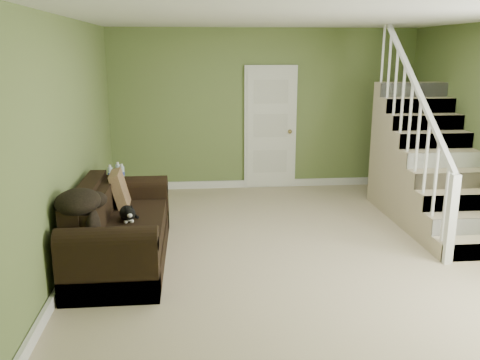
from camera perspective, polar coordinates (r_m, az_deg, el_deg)
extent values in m
cube|color=tan|center=(6.08, 6.22, -7.46)|extent=(5.00, 5.50, 0.01)
cube|color=white|center=(5.66, 6.97, 17.78)|extent=(5.00, 5.50, 0.01)
cube|color=olive|center=(8.41, 2.73, 7.87)|extent=(5.00, 0.04, 2.60)
cube|color=olive|center=(3.16, 16.76, -3.89)|extent=(5.00, 0.04, 2.60)
cube|color=olive|center=(5.76, -18.62, 4.09)|extent=(0.04, 5.50, 2.60)
cube|color=white|center=(8.61, 2.66, -0.37)|extent=(5.00, 0.04, 0.12)
cube|color=white|center=(6.09, -17.41, -7.45)|extent=(0.04, 5.50, 0.12)
cube|color=white|center=(8.43, 3.42, 5.89)|extent=(0.86, 0.05, 2.02)
cube|color=white|center=(8.41, 3.43, 5.80)|extent=(0.78, 0.04, 1.96)
sphere|color=olive|center=(8.43, 5.64, 5.43)|extent=(0.07, 0.07, 0.07)
cube|color=tan|center=(6.35, 25.23, -6.89)|extent=(1.00, 0.27, 0.20)
cylinder|color=white|center=(5.97, 22.06, -2.30)|extent=(0.04, 0.04, 0.90)
cube|color=tan|center=(6.54, 24.15, -5.25)|extent=(1.00, 0.27, 0.40)
cylinder|color=white|center=(6.15, 21.11, 0.19)|extent=(0.04, 0.04, 0.90)
cube|color=tan|center=(6.73, 23.13, -3.70)|extent=(1.00, 0.27, 0.60)
cylinder|color=white|center=(6.34, 20.21, 2.54)|extent=(0.04, 0.04, 0.90)
cube|color=tan|center=(6.93, 22.17, -2.24)|extent=(1.00, 0.27, 0.80)
cylinder|color=white|center=(6.55, 19.37, 4.75)|extent=(0.04, 0.04, 0.90)
cube|color=tan|center=(7.13, 21.27, -0.85)|extent=(1.00, 0.27, 1.00)
cylinder|color=white|center=(6.77, 18.57, 6.82)|extent=(0.04, 0.04, 0.90)
cube|color=tan|center=(7.34, 20.42, 0.45)|extent=(1.00, 0.27, 1.20)
cylinder|color=white|center=(6.99, 17.81, 8.75)|extent=(0.04, 0.04, 0.90)
cube|color=tan|center=(7.56, 19.62, 1.68)|extent=(1.00, 0.27, 1.40)
cylinder|color=white|center=(7.23, 17.10, 10.56)|extent=(0.04, 0.04, 0.90)
cube|color=tan|center=(7.78, 18.86, 2.84)|extent=(1.00, 0.27, 1.60)
cylinder|color=white|center=(7.47, 16.43, 12.26)|extent=(0.04, 0.04, 0.90)
cube|color=tan|center=(8.00, 18.14, 3.94)|extent=(1.00, 0.27, 1.80)
cylinder|color=white|center=(7.72, 15.79, 13.84)|extent=(0.04, 0.04, 0.90)
cube|color=white|center=(5.88, 22.60, -4.13)|extent=(0.09, 0.09, 1.00)
cube|color=white|center=(6.73, 18.88, 10.61)|extent=(0.06, 2.46, 1.84)
cube|color=black|center=(5.79, -12.98, -7.63)|extent=(0.92, 2.12, 0.24)
cube|color=black|center=(5.70, -12.14, -5.51)|extent=(0.70, 1.60, 0.21)
cube|color=black|center=(4.87, -14.51, -9.82)|extent=(0.92, 0.24, 0.60)
cube|color=black|center=(6.61, -12.04, -3.14)|extent=(0.92, 0.24, 0.60)
cylinder|color=black|center=(4.75, -14.74, -6.53)|extent=(0.92, 0.24, 0.24)
cylinder|color=black|center=(6.53, -12.17, -0.63)|extent=(0.92, 0.24, 0.24)
cube|color=black|center=(5.71, -16.82, -3.77)|extent=(0.19, 1.64, 0.61)
cube|color=black|center=(5.66, -15.39, -3.01)|extent=(0.14, 1.58, 0.34)
cube|color=black|center=(6.97, -13.46, -2.39)|extent=(0.61, 0.61, 0.58)
cylinder|color=silver|center=(6.83, -14.35, 0.60)|extent=(0.06, 0.06, 0.20)
cylinder|color=#3049BC|center=(6.83, -14.35, 0.60)|extent=(0.07, 0.07, 0.05)
cylinder|color=white|center=(6.80, -14.41, 1.54)|extent=(0.03, 0.03, 0.03)
cylinder|color=silver|center=(6.84, -13.11, 0.70)|extent=(0.06, 0.06, 0.20)
cylinder|color=#3049BC|center=(6.84, -13.11, 0.70)|extent=(0.07, 0.07, 0.05)
cylinder|color=white|center=(6.82, -13.16, 1.64)|extent=(0.03, 0.03, 0.03)
cylinder|color=silver|center=(6.96, -13.54, 0.92)|extent=(0.06, 0.06, 0.20)
cylinder|color=#3049BC|center=(6.96, -13.54, 0.92)|extent=(0.07, 0.07, 0.05)
cylinder|color=white|center=(6.94, -13.59, 1.84)|extent=(0.03, 0.03, 0.03)
ellipsoid|color=black|center=(5.67, -12.53, -3.66)|extent=(0.24, 0.33, 0.16)
ellipsoid|color=white|center=(5.61, -12.59, -4.15)|extent=(0.12, 0.14, 0.08)
sphere|color=black|center=(5.50, -12.75, -3.60)|extent=(0.13, 0.13, 0.11)
ellipsoid|color=white|center=(5.47, -12.79, -3.93)|extent=(0.07, 0.06, 0.05)
cone|color=black|center=(5.50, -13.08, -3.01)|extent=(0.05, 0.05, 0.05)
cone|color=black|center=(5.49, -12.46, -3.00)|extent=(0.05, 0.05, 0.05)
cylinder|color=black|center=(5.78, -11.57, -3.87)|extent=(0.14, 0.21, 0.03)
ellipsoid|color=yellow|center=(5.14, -12.95, -6.15)|extent=(0.13, 0.22, 0.06)
cube|color=#4B321E|center=(6.20, -13.30, -1.12)|extent=(0.24, 0.47, 0.47)
ellipsoid|color=black|center=(5.03, -17.76, -2.34)|extent=(0.56, 0.65, 0.23)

